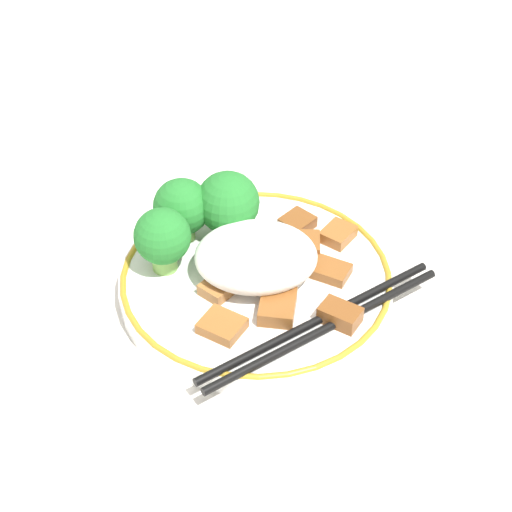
{
  "coord_description": "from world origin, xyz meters",
  "views": [
    {
      "loc": [
        0.01,
        0.48,
        0.47
      ],
      "look_at": [
        0.0,
        0.0,
        0.04
      ],
      "focal_mm": 60.0,
      "sensor_mm": 36.0,
      "label": 1
    }
  ],
  "objects_px": {
    "plate": "(256,281)",
    "broccoli_back_right": "(162,238)",
    "broccoli_back_center": "(182,208)",
    "chopsticks": "(321,324)",
    "broccoli_back_left": "(228,203)"
  },
  "relations": [
    {
      "from": "plate",
      "to": "broccoli_back_right",
      "type": "relative_size",
      "value": 3.91
    },
    {
      "from": "plate",
      "to": "broccoli_back_center",
      "type": "distance_m",
      "value": 0.08
    },
    {
      "from": "broccoli_back_center",
      "to": "broccoli_back_left",
      "type": "bearing_deg",
      "value": -174.93
    },
    {
      "from": "broccoli_back_right",
      "to": "chopsticks",
      "type": "height_order",
      "value": "broccoli_back_right"
    },
    {
      "from": "broccoli_back_center",
      "to": "broccoli_back_right",
      "type": "relative_size",
      "value": 1.0
    },
    {
      "from": "plate",
      "to": "broccoli_back_left",
      "type": "distance_m",
      "value": 0.07
    },
    {
      "from": "broccoli_back_center",
      "to": "chopsticks",
      "type": "bearing_deg",
      "value": 135.23
    },
    {
      "from": "plate",
      "to": "broccoli_back_right",
      "type": "bearing_deg",
      "value": -8.05
    },
    {
      "from": "plate",
      "to": "broccoli_back_right",
      "type": "distance_m",
      "value": 0.08
    },
    {
      "from": "broccoli_back_center",
      "to": "chopsticks",
      "type": "height_order",
      "value": "broccoli_back_center"
    },
    {
      "from": "broccoli_back_left",
      "to": "chopsticks",
      "type": "bearing_deg",
      "value": 122.46
    },
    {
      "from": "plate",
      "to": "chopsticks",
      "type": "distance_m",
      "value": 0.07
    },
    {
      "from": "plate",
      "to": "broccoli_back_right",
      "type": "height_order",
      "value": "broccoli_back_right"
    },
    {
      "from": "broccoli_back_right",
      "to": "chopsticks",
      "type": "relative_size",
      "value": 0.3
    },
    {
      "from": "broccoli_back_center",
      "to": "plate",
      "type": "bearing_deg",
      "value": 140.99
    }
  ]
}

